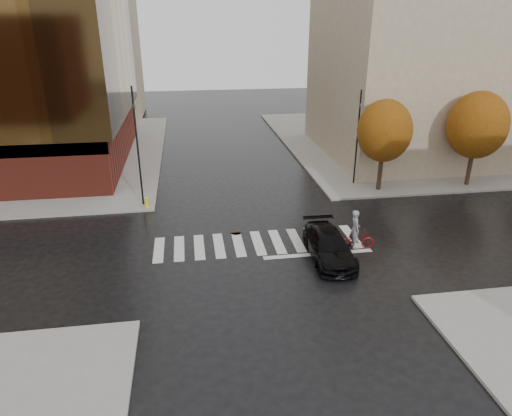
{
  "coord_description": "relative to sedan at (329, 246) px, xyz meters",
  "views": [
    {
      "loc": [
        -3.61,
        -22.18,
        11.74
      ],
      "look_at": [
        -0.06,
        0.84,
        2.0
      ],
      "focal_mm": 32.0,
      "sensor_mm": 36.0,
      "label": 1
    }
  ],
  "objects": [
    {
      "name": "sidewalk_ne",
      "position": [
        17.61,
        22.8,
        -0.65
      ],
      "size": [
        30.0,
        30.0,
        0.15
      ],
      "primitive_type": "cube",
      "color": "gray",
      "rests_on": "ground"
    },
    {
      "name": "building_ne_tan",
      "position": [
        13.61,
        18.8,
        8.43
      ],
      "size": [
        16.0,
        16.0,
        18.0
      ],
      "primitive_type": "cube",
      "color": "tan",
      "rests_on": "sidewalk_ne"
    },
    {
      "name": "sedan",
      "position": [
        0.0,
        0.0,
        0.0
      ],
      "size": [
        2.14,
        5.04,
        1.45
      ],
      "primitive_type": "imported",
      "rotation": [
        0.0,
        0.0,
        -0.02
      ],
      "color": "black",
      "rests_on": "ground"
    },
    {
      "name": "ground",
      "position": [
        -3.39,
        1.8,
        -0.72
      ],
      "size": [
        120.0,
        120.0,
        0.0
      ],
      "primitive_type": "plane",
      "color": "black",
      "rests_on": "ground"
    },
    {
      "name": "traffic_light_nw",
      "position": [
        -10.17,
        8.85,
        3.9
      ],
      "size": [
        0.23,
        0.2,
        7.77
      ],
      "rotation": [
        0.0,
        0.0,
        -1.32
      ],
      "color": "black",
      "rests_on": "sidewalk_nw"
    },
    {
      "name": "tree_ne_a",
      "position": [
        6.61,
        9.2,
        3.73
      ],
      "size": [
        3.8,
        3.8,
        6.5
      ],
      "color": "#2E2114",
      "rests_on": "sidewalk_ne"
    },
    {
      "name": "crosswalk",
      "position": [
        -3.39,
        2.3,
        -0.72
      ],
      "size": [
        12.0,
        3.0,
        0.01
      ],
      "primitive_type": "cube",
      "color": "silver",
      "rests_on": "ground"
    },
    {
      "name": "manhole",
      "position": [
        -4.48,
        3.8,
        -0.72
      ],
      "size": [
        0.77,
        0.77,
        0.01
      ],
      "primitive_type": "cylinder",
      "rotation": [
        0.0,
        0.0,
        -0.16
      ],
      "color": "#3F2816",
      "rests_on": "ground"
    },
    {
      "name": "cyclist",
      "position": [
        1.74,
        0.8,
        0.06
      ],
      "size": [
        2.06,
        0.84,
        2.29
      ],
      "rotation": [
        0.0,
        0.0,
        1.5
      ],
      "color": "maroon",
      "rests_on": "ground"
    },
    {
      "name": "tree_ne_b",
      "position": [
        13.61,
        9.2,
        3.9
      ],
      "size": [
        4.2,
        4.2,
        6.89
      ],
      "color": "#2E2114",
      "rests_on": "sidewalk_ne"
    },
    {
      "name": "building_nw_far",
      "position": [
        -19.39,
        38.8,
        9.43
      ],
      "size": [
        14.0,
        12.0,
        20.0
      ],
      "primitive_type": "cube",
      "color": "tan",
      "rests_on": "sidewalk_nw"
    },
    {
      "name": "traffic_light_ne",
      "position": [
        5.3,
        10.8,
        3.34
      ],
      "size": [
        0.18,
        0.2,
        6.94
      ],
      "rotation": [
        0.0,
        0.0,
        2.92
      ],
      "color": "black",
      "rests_on": "sidewalk_ne"
    },
    {
      "name": "fire_hydrant",
      "position": [
        -9.89,
        8.3,
        -0.18
      ],
      "size": [
        0.26,
        0.26,
        0.72
      ],
      "color": "yellow",
      "rests_on": "sidewalk_nw"
    }
  ]
}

